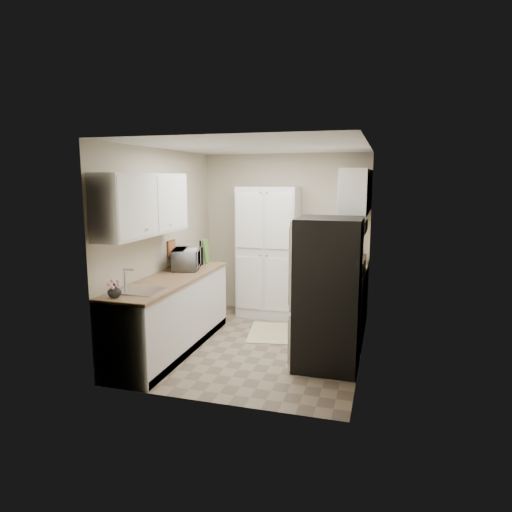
{
  "coord_description": "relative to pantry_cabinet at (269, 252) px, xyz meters",
  "views": [
    {
      "loc": [
        1.54,
        -5.39,
        2.12
      ],
      "look_at": [
        -0.06,
        0.15,
        1.14
      ],
      "focal_mm": 32.0,
      "sensor_mm": 36.0,
      "label": 1
    }
  ],
  "objects": [
    {
      "name": "toaster_oven",
      "position": [
        1.29,
        -0.16,
        0.02
      ],
      "size": [
        0.38,
        0.43,
        0.2
      ],
      "primitive_type": "cube",
      "rotation": [
        0.0,
        0.0,
        0.36
      ],
      "color": "#BCBCC1",
      "rests_on": "countertop_right"
    },
    {
      "name": "countertop_right",
      "position": [
        1.19,
        -0.12,
        -0.1
      ],
      "size": [
        0.63,
        0.83,
        0.04
      ],
      "primitive_type": "cube",
      "color": "#846647",
      "rests_on": "base_cabinet_right"
    },
    {
      "name": "base_cabinet_left",
      "position": [
        -0.79,
        -1.75,
        -0.56
      ],
      "size": [
        0.6,
        2.3,
        0.88
      ],
      "primitive_type": "cube",
      "color": "silver",
      "rests_on": "ground"
    },
    {
      "name": "flower_vase",
      "position": [
        -0.9,
        -2.77,
        -0.01
      ],
      "size": [
        0.19,
        0.19,
        0.15
      ],
      "primitive_type": "imported",
      "rotation": [
        0.0,
        0.0,
        0.43
      ],
      "color": "silver",
      "rests_on": "countertop_left"
    },
    {
      "name": "room_shell",
      "position": [
        0.18,
        -1.32,
        0.63
      ],
      "size": [
        2.64,
        3.24,
        2.52
      ],
      "color": "#BEB599",
      "rests_on": "ground"
    },
    {
      "name": "refrigerator",
      "position": [
        1.14,
        -1.73,
        -0.15
      ],
      "size": [
        0.7,
        0.72,
        1.7
      ],
      "primitive_type": "cube",
      "color": "#B7B7BC",
      "rests_on": "ground"
    },
    {
      "name": "pantry_cabinet",
      "position": [
        0.0,
        0.0,
        0.0
      ],
      "size": [
        0.9,
        0.55,
        2.0
      ],
      "primitive_type": "cube",
      "color": "silver",
      "rests_on": "ground"
    },
    {
      "name": "microwave",
      "position": [
        -0.82,
        -1.21,
        0.06
      ],
      "size": [
        0.47,
        0.57,
        0.27
      ],
      "primitive_type": "imported",
      "rotation": [
        0.0,
        0.0,
        1.87
      ],
      "color": "silver",
      "rests_on": "countertop_left"
    },
    {
      "name": "base_cabinet_right",
      "position": [
        1.19,
        -0.12,
        -0.56
      ],
      "size": [
        0.6,
        0.8,
        0.88
      ],
      "primitive_type": "cube",
      "color": "silver",
      "rests_on": "ground"
    },
    {
      "name": "ground",
      "position": [
        0.2,
        -1.32,
        -1.0
      ],
      "size": [
        3.2,
        3.2,
        0.0
      ],
      "primitive_type": "plane",
      "color": "#7A6B56",
      "rests_on": "ground"
    },
    {
      "name": "fruit_basket",
      "position": [
        1.28,
        -0.15,
        0.18
      ],
      "size": [
        0.29,
        0.29,
        0.12
      ],
      "primitive_type": null,
      "rotation": [
        0.0,
        0.0,
        0.03
      ],
      "color": "orange",
      "rests_on": "toaster_oven"
    },
    {
      "name": "cutting_board",
      "position": [
        -0.75,
        -0.67,
        0.09
      ],
      "size": [
        0.08,
        0.27,
        0.34
      ],
      "primitive_type": "cube",
      "rotation": [
        0.0,
        0.0,
        0.21
      ],
      "color": "#508935",
      "rests_on": "countertop_left"
    },
    {
      "name": "kitchen_mat",
      "position": [
        0.23,
        -0.83,
        -0.99
      ],
      "size": [
        0.68,
        0.96,
        0.01
      ],
      "primitive_type": "cube",
      "rotation": [
        0.0,
        0.0,
        0.16
      ],
      "color": "beige",
      "rests_on": "ground"
    },
    {
      "name": "electric_range",
      "position": [
        1.17,
        -0.93,
        -0.52
      ],
      "size": [
        0.71,
        0.78,
        1.13
      ],
      "color": "#B7B7BC",
      "rests_on": "ground"
    },
    {
      "name": "countertop_left",
      "position": [
        -0.79,
        -1.75,
        -0.1
      ],
      "size": [
        0.63,
        2.33,
        0.04
      ],
      "primitive_type": "cube",
      "color": "#846647",
      "rests_on": "base_cabinet_left"
    },
    {
      "name": "wine_bottle",
      "position": [
        -0.76,
        -0.87,
        0.08
      ],
      "size": [
        0.08,
        0.08,
        0.31
      ],
      "primitive_type": "cylinder",
      "color": "black",
      "rests_on": "countertop_left"
    }
  ]
}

